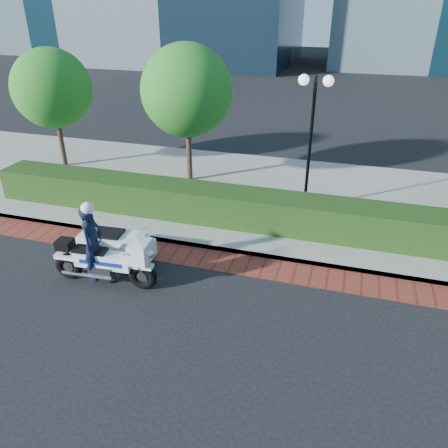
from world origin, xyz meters
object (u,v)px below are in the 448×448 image
(lamppost, at_px, (312,123))
(tree_a, at_px, (52,89))
(tree_b, at_px, (187,91))
(police_motorcycle, at_px, (106,249))

(lamppost, distance_m, tree_a, 10.09)
(tree_b, xyz_separation_m, police_motorcycle, (0.21, -6.39, -2.69))
(tree_a, height_order, tree_b, tree_b)
(lamppost, bearing_deg, tree_b, 163.89)
(tree_a, bearing_deg, tree_b, 0.00)
(lamppost, xyz_separation_m, tree_b, (-4.50, 1.30, 0.48))
(tree_a, relative_size, tree_b, 0.94)
(lamppost, bearing_deg, police_motorcycle, -130.12)
(lamppost, height_order, police_motorcycle, lamppost)
(lamppost, xyz_separation_m, tree_a, (-10.00, 1.30, 0.26))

